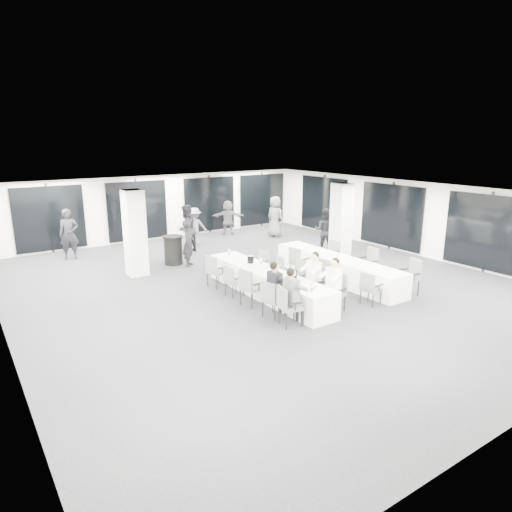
{
  "coord_description": "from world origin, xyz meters",
  "views": [
    {
      "loc": [
        -7.63,
        -10.92,
        4.41
      ],
      "look_at": [
        -0.38,
        -0.2,
        1.02
      ],
      "focal_mm": 32.0,
      "sensor_mm": 36.0,
      "label": 1
    }
  ],
  "objects": [
    {
      "name": "chair_main_right_fourth",
      "position": [
        0.36,
        -0.2,
        0.51
      ],
      "size": [
        0.52,
        0.56,
        0.9
      ],
      "rotation": [
        0.0,
        0.0,
        1.39
      ],
      "color": "#575A5F",
      "rests_on": "floor"
    },
    {
      "name": "seated_guest_d",
      "position": [
        0.2,
        -2.03,
        0.81
      ],
      "size": [
        0.5,
        0.38,
        1.44
      ],
      "rotation": [
        0.0,
        0.0,
        1.57
      ],
      "color": "white",
      "rests_on": "floor"
    },
    {
      "name": "chair_main_left_fourth",
      "position": [
        -1.29,
        -0.33,
        0.5
      ],
      "size": [
        0.48,
        0.52,
        0.88
      ],
      "rotation": [
        0.0,
        0.0,
        -1.49
      ],
      "color": "#575A5F",
      "rests_on": "floor"
    },
    {
      "name": "standing_guest_f",
      "position": [
        2.97,
        7.07,
        0.9
      ],
      "size": [
        1.74,
        1.4,
        1.8
      ],
      "primitive_type": "imported",
      "rotation": [
        0.0,
        0.0,
        2.6
      ],
      "color": "#4F5156",
      "rests_on": "floor"
    },
    {
      "name": "chair_main_right_far",
      "position": [
        0.36,
        0.62,
        0.51
      ],
      "size": [
        0.54,
        0.57,
        0.9
      ],
      "rotation": [
        0.0,
        0.0,
        1.78
      ],
      "color": "#575A5F",
      "rests_on": "floor"
    },
    {
      "name": "plate_c",
      "position": [
        -0.32,
        -1.63,
        0.76
      ],
      "size": [
        0.19,
        0.19,
        0.03
      ],
      "color": "white",
      "rests_on": "banquet_table_main"
    },
    {
      "name": "water_bottle_c",
      "position": [
        -0.47,
        1.2,
        0.85
      ],
      "size": [
        0.06,
        0.06,
        0.2
      ],
      "primitive_type": "cylinder",
      "color": "silver",
      "rests_on": "banquet_table_main"
    },
    {
      "name": "banquet_table_side",
      "position": [
        2.23,
        -0.91,
        0.38
      ],
      "size": [
        0.9,
        5.0,
        0.75
      ],
      "primitive_type": "cube",
      "color": "white",
      "rests_on": "floor"
    },
    {
      "name": "chair_main_right_mid",
      "position": [
        0.37,
        -1.27,
        0.57
      ],
      "size": [
        0.59,
        0.63,
        1.0
      ],
      "rotation": [
        0.0,
        0.0,
        1.77
      ],
      "color": "#575A5F",
      "rests_on": "floor"
    },
    {
      "name": "cocktail_table",
      "position": [
        -1.27,
        3.75,
        0.52
      ],
      "size": [
        0.74,
        0.74,
        1.02
      ],
      "color": "black",
      "rests_on": "floor"
    },
    {
      "name": "standing_guest_g",
      "position": [
        -4.14,
        6.55,
        1.06
      ],
      "size": [
        0.88,
        0.76,
        2.12
      ],
      "primitive_type": "imported",
      "rotation": [
        0.0,
        0.0,
        -0.19
      ],
      "color": "black",
      "rests_on": "floor"
    },
    {
      "name": "seated_guest_c",
      "position": [
        0.2,
        -2.8,
        0.81
      ],
      "size": [
        0.5,
        0.38,
        1.44
      ],
      "rotation": [
        0.0,
        0.0,
        1.57
      ],
      "color": "white",
      "rests_on": "floor"
    },
    {
      "name": "plate_a",
      "position": [
        -0.57,
        -2.35,
        0.76
      ],
      "size": [
        0.22,
        0.22,
        0.03
      ],
      "color": "white",
      "rests_on": "banquet_table_main"
    },
    {
      "name": "column_right",
      "position": [
        4.2,
        1.0,
        1.4
      ],
      "size": [
        0.6,
        0.6,
        2.8
      ],
      "primitive_type": "cube",
      "color": "silver",
      "rests_on": "floor"
    },
    {
      "name": "ice_bucket_far",
      "position": [
        -0.4,
        0.07,
        0.86
      ],
      "size": [
        0.2,
        0.2,
        0.22
      ],
      "primitive_type": "cylinder",
      "color": "black",
      "rests_on": "banquet_table_main"
    },
    {
      "name": "standing_guest_e",
      "position": [
        4.51,
        5.49,
        1.03
      ],
      "size": [
        0.81,
        1.1,
        2.06
      ],
      "primitive_type": "imported",
      "rotation": [
        0.0,
        0.0,
        1.79
      ],
      "color": "#4F5156",
      "rests_on": "floor"
    },
    {
      "name": "water_bottle_a",
      "position": [
        -0.63,
        -2.99,
        0.86
      ],
      "size": [
        0.07,
        0.07,
        0.22
      ],
      "primitive_type": "cylinder",
      "color": "silver",
      "rests_on": "banquet_table_main"
    },
    {
      "name": "ice_bucket_near",
      "position": [
        -0.38,
        -1.93,
        0.88
      ],
      "size": [
        0.23,
        0.23,
        0.26
      ],
      "primitive_type": "cylinder",
      "color": "black",
      "rests_on": "banquet_table_main"
    },
    {
      "name": "chair_main_left_far",
      "position": [
        -1.3,
        0.65,
        0.56
      ],
      "size": [
        0.58,
        0.61,
        0.99
      ],
      "rotation": [
        0.0,
        0.0,
        -1.39
      ],
      "color": "#575A5F",
      "rests_on": "floor"
    },
    {
      "name": "seated_guest_a",
      "position": [
        -1.13,
        -2.91,
        0.81
      ],
      "size": [
        0.5,
        0.38,
        1.44
      ],
      "rotation": [
        0.0,
        0.0,
        -1.57
      ],
      "color": "#4F5156",
      "rests_on": "floor"
    },
    {
      "name": "standing_guest_h",
      "position": [
        4.36,
        2.0,
        0.99
      ],
      "size": [
        1.01,
        1.11,
        1.98
      ],
      "primitive_type": "imported",
      "rotation": [
        0.0,
        0.0,
        2.16
      ],
      "color": "black",
      "rests_on": "floor"
    },
    {
      "name": "standing_guest_a",
      "position": [
        -0.9,
        3.24,
        0.92
      ],
      "size": [
        0.84,
        0.86,
        1.85
      ],
      "primitive_type": "imported",
      "rotation": [
        0.0,
        0.0,
        0.94
      ],
      "color": "black",
      "rests_on": "floor"
    },
    {
      "name": "standing_guest_c",
      "position": [
        0.76,
        6.06,
        0.88
      ],
      "size": [
        1.28,
        1.04,
        1.77
      ],
      "primitive_type": "imported",
      "rotation": [
        0.0,
        0.0,
        2.66
      ],
      "color": "#4F5156",
      "rests_on": "floor"
    },
    {
      "name": "chair_main_left_mid",
      "position": [
        -1.3,
        -1.25,
        0.58
      ],
      "size": [
        0.6,
        0.64,
        1.02
      ],
      "rotation": [
        0.0,
        0.0,
        -1.4
      ],
      "color": "#575A5F",
      "rests_on": "floor"
    },
    {
      "name": "seated_guest_b",
      "position": [
        -1.13,
        -2.23,
        0.81
      ],
      "size": [
        0.5,
        0.38,
        1.44
      ],
      "rotation": [
        0.0,
        0.0,
        -1.57
      ],
      "color": "black",
      "rests_on": "floor"
    },
    {
      "name": "chair_side_right_mid",
      "position": [
        3.08,
        -1.45,
        0.6
      ],
      "size": [
        0.6,
        0.65,
        1.04
      ],
      "rotation": [
        0.0,
        0.0,
        1.41
      ],
      "color": "#575A5F",
      "rests_on": "floor"
    },
    {
      "name": "banquet_table_main",
      "position": [
        -0.46,
        -0.89,
        0.38
      ],
      "size": [
        0.9,
        5.0,
        0.75
      ],
      "primitive_type": "cube",
      "color": "white",
      "rests_on": "floor"
    },
    {
      "name": "water_bottle_b",
      "position": [
        -0.3,
        -0.34,
        0.87
      ],
      "size": [
        0.07,
        0.07,
        0.23
      ],
      "primitive_type": "cylinder",
      "color": "silver",
      "rests_on": "banquet_table_main"
    },
    {
      "name": "room",
      "position": [
        0.89,
        1.11,
        1.39
      ],
      "size": [
        14.04,
        16.04,
        2.84
      ],
      "color": "#222327",
      "rests_on": "ground"
    },
    {
      "name": "chair_side_right_far",
      "position": [
        3.07,
        0.23,
        0.54
      ],
      "size": [
        0.52,
        0.57,
        0.95
      ],
      "rotation": [
        0.0,
        0.0,
        1.68
      ],
      "color": "#575A5F",
      "rests_on": "floor"
    },
    {
      "name": "chair_side_right_near",
      "position": [
        3.07,
        -3.04,
        0.59
      ],
      "size": [
        0.64,
        0.66,
        1.03
      ],
      "rotation": [
        0.0,
        0.0,
        1.31
      ],
      "color": "#575A5F",
      "rests_on": "floor"
    },
    {
      "name": "chair_main_right_near",
      "position": [
        0.37,
        -2.79,
        0.57
      ],
      "size": [
        0.58,
        0.62,
        0.99
      ],
      "rotation": [
        0.0,
        0.0,
        1.75
      ],
      "color": "#575A5F",
      "rests_on": "floor"
    },
    {
      "name": "chair_main_left_near",
      "position": [
        -1.3,
        -2.89,
        0.57
      ],
      "size": [
        0.59,
        0.62,
        0.99
      ],
      "rotation": [
        0.0,
        0.0,
        -1.77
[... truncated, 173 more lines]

